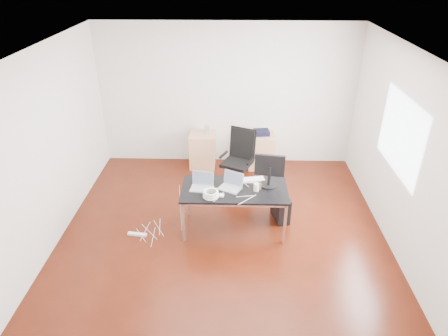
{
  "coord_description": "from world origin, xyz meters",
  "views": [
    {
      "loc": [
        0.16,
        -5.02,
        3.87
      ],
      "look_at": [
        0.0,
        0.55,
        0.85
      ],
      "focal_mm": 32.0,
      "sensor_mm": 36.0,
      "label": 1
    }
  ],
  "objects_px": {
    "desk": "(234,192)",
    "filing_cabinet_left": "(203,150)",
    "office_chair": "(239,156)",
    "filing_cabinet_right": "(261,151)",
    "pc_tower": "(281,207)"
  },
  "relations": [
    {
      "from": "pc_tower",
      "to": "office_chair",
      "type": "bearing_deg",
      "value": 110.58
    },
    {
      "from": "office_chair",
      "to": "filing_cabinet_right",
      "type": "distance_m",
      "value": 0.94
    },
    {
      "from": "office_chair",
      "to": "filing_cabinet_right",
      "type": "xyz_separation_m",
      "value": [
        0.46,
        0.78,
        -0.26
      ]
    },
    {
      "from": "filing_cabinet_left",
      "to": "desk",
      "type": "bearing_deg",
      "value": -72.82
    },
    {
      "from": "filing_cabinet_right",
      "to": "pc_tower",
      "type": "xyz_separation_m",
      "value": [
        0.23,
        -1.82,
        -0.13
      ]
    },
    {
      "from": "desk",
      "to": "filing_cabinet_right",
      "type": "relative_size",
      "value": 2.29
    },
    {
      "from": "desk",
      "to": "filing_cabinet_left",
      "type": "bearing_deg",
      "value": 107.18
    },
    {
      "from": "office_chair",
      "to": "filing_cabinet_right",
      "type": "bearing_deg",
      "value": 84.63
    },
    {
      "from": "pc_tower",
      "to": "filing_cabinet_left",
      "type": "bearing_deg",
      "value": 115.18
    },
    {
      "from": "desk",
      "to": "office_chair",
      "type": "xyz_separation_m",
      "value": [
        0.08,
        1.33,
        -0.07
      ]
    },
    {
      "from": "filing_cabinet_left",
      "to": "filing_cabinet_right",
      "type": "xyz_separation_m",
      "value": [
        1.18,
        0.0,
        0.0
      ]
    },
    {
      "from": "filing_cabinet_left",
      "to": "filing_cabinet_right",
      "type": "height_order",
      "value": "same"
    },
    {
      "from": "desk",
      "to": "filing_cabinet_left",
      "type": "height_order",
      "value": "desk"
    },
    {
      "from": "office_chair",
      "to": "pc_tower",
      "type": "xyz_separation_m",
      "value": [
        0.68,
        -1.05,
        -0.39
      ]
    },
    {
      "from": "desk",
      "to": "office_chair",
      "type": "height_order",
      "value": "office_chair"
    }
  ]
}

